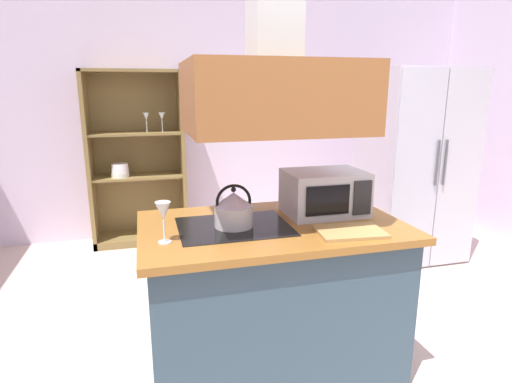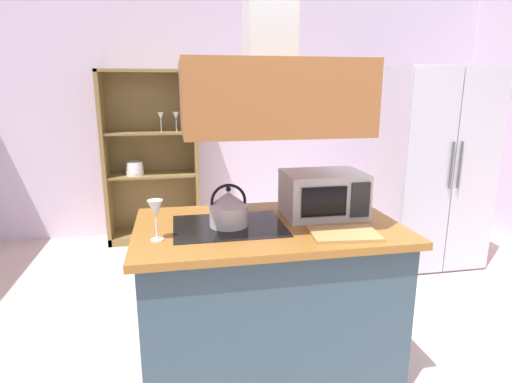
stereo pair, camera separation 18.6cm
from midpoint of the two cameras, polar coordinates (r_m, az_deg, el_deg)
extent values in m
cube|color=silver|center=(4.89, -6.05, 10.44)|extent=(6.00, 0.12, 2.70)
cube|color=#314856|center=(2.54, -0.05, -14.50)|extent=(1.38, 0.81, 0.86)
cube|color=#915D25|center=(2.36, -0.05, -4.83)|extent=(1.46, 0.89, 0.04)
cube|color=black|center=(2.31, -5.32, -4.75)|extent=(0.60, 0.48, 0.00)
cube|color=brown|center=(2.23, -0.05, 12.64)|extent=(0.90, 0.70, 0.36)
cube|color=#BDB2C2|center=(4.32, 19.26, 3.40)|extent=(0.90, 0.72, 1.82)
cube|color=#B3B5C3|center=(3.89, 19.57, 2.29)|extent=(0.44, 0.03, 1.78)
cube|color=#B8B7C0|center=(4.16, 24.70, 2.53)|extent=(0.44, 0.03, 1.78)
cylinder|color=#4C4C51|center=(3.96, 22.14, 3.59)|extent=(0.02, 0.02, 0.40)
cylinder|color=#4C4C51|center=(4.00, 23.06, 3.62)|extent=(0.02, 0.02, 0.40)
cube|color=olive|center=(4.66, -22.70, 3.80)|extent=(0.04, 0.40, 1.81)
cube|color=olive|center=(4.63, -11.10, 4.55)|extent=(0.04, 0.40, 1.81)
cube|color=olive|center=(4.56, -17.73, 15.30)|extent=(0.98, 0.40, 0.03)
cube|color=olive|center=(4.83, -16.20, -5.99)|extent=(0.98, 0.40, 0.08)
cube|color=olive|center=(4.81, -16.87, 4.55)|extent=(0.98, 0.02, 1.81)
cube|color=olive|center=(4.65, -16.76, 1.99)|extent=(0.90, 0.36, 0.02)
cube|color=olive|center=(4.58, -17.16, 7.55)|extent=(0.90, 0.36, 0.02)
cylinder|color=white|center=(4.60, -19.00, 2.18)|extent=(0.18, 0.18, 0.05)
cylinder|color=white|center=(4.60, -19.04, 2.73)|extent=(0.17, 0.17, 0.05)
cylinder|color=white|center=(4.59, -19.09, 3.28)|extent=(0.16, 0.16, 0.05)
cylinder|color=silver|center=(4.53, -15.74, 8.50)|extent=(0.01, 0.01, 0.12)
cone|color=silver|center=(4.53, -15.83, 9.76)|extent=(0.07, 0.07, 0.08)
cylinder|color=silver|center=(4.53, -13.75, 8.62)|extent=(0.01, 0.01, 0.12)
cone|color=silver|center=(4.53, -13.82, 9.88)|extent=(0.07, 0.07, 0.08)
cylinder|color=beige|center=(2.29, -5.35, -3.34)|extent=(0.21, 0.21, 0.12)
cone|color=#BDB0C5|center=(2.26, -5.41, -1.04)|extent=(0.20, 0.20, 0.07)
sphere|color=black|center=(2.25, -5.44, 0.24)|extent=(0.03, 0.03, 0.03)
torus|color=black|center=(2.27, -5.40, -1.43)|extent=(0.20, 0.02, 0.20)
cube|color=#B0874E|center=(2.23, 10.30, -5.39)|extent=(0.36, 0.27, 0.02)
cube|color=#B7BABF|center=(2.52, 7.14, -0.15)|extent=(0.46, 0.34, 0.26)
cube|color=black|center=(2.34, 7.48, -1.23)|extent=(0.26, 0.01, 0.17)
cube|color=#262628|center=(2.43, 12.10, -0.88)|extent=(0.11, 0.01, 0.20)
cylinder|color=silver|center=(2.14, -14.71, -6.66)|extent=(0.06, 0.06, 0.01)
cylinder|color=silver|center=(2.12, -14.81, -5.19)|extent=(0.01, 0.01, 0.11)
cone|color=silver|center=(2.09, -14.98, -2.59)|extent=(0.08, 0.08, 0.09)
camera|label=1|loc=(0.09, -92.01, -0.50)|focal=29.54mm
camera|label=2|loc=(0.09, 87.99, 0.50)|focal=29.54mm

